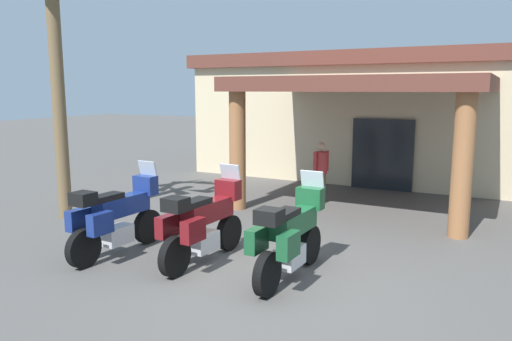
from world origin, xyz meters
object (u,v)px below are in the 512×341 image
at_px(pedestrian, 321,169).
at_px(motel_building, 402,115).
at_px(palm_tree_roadside, 52,0).
at_px(motorcycle_maroon, 203,223).
at_px(motorcycle_green, 290,236).
at_px(motorcycle_blue, 116,217).

bearing_deg(pedestrian, motel_building, 103.96).
relative_size(motel_building, palm_tree_roadside, 2.24).
xyz_separation_m(motorcycle_maroon, palm_tree_roadside, (-4.53, 1.19, 4.19)).
distance_m(motel_building, motorcycle_green, 10.34).
xyz_separation_m(motorcycle_maroon, pedestrian, (0.39, 5.13, 0.23)).
bearing_deg(motel_building, motorcycle_blue, -104.37).
relative_size(motorcycle_blue, palm_tree_roadside, 0.35).
relative_size(motorcycle_green, palm_tree_roadside, 0.35).
relative_size(motel_building, pedestrian, 8.71).
relative_size(pedestrian, palm_tree_roadside, 0.26).
relative_size(motorcycle_maroon, palm_tree_roadside, 0.35).
xyz_separation_m(motel_building, motorcycle_green, (0.10, -10.24, -1.41)).
height_order(motel_building, pedestrian, motel_building).
bearing_deg(motorcycle_green, pedestrian, 16.65).
height_order(motorcycle_blue, motorcycle_green, same).
bearing_deg(motorcycle_maroon, motorcycle_blue, 106.25).
bearing_deg(motorcycle_green, motorcycle_maroon, 92.11).
bearing_deg(motorcycle_green, motorcycle_blue, 98.58).
xyz_separation_m(motorcycle_blue, motorcycle_green, (3.22, 0.30, 0.00)).
relative_size(motel_building, motorcycle_green, 6.35).
height_order(pedestrian, palm_tree_roadside, palm_tree_roadside).
relative_size(motorcycle_blue, pedestrian, 1.37).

